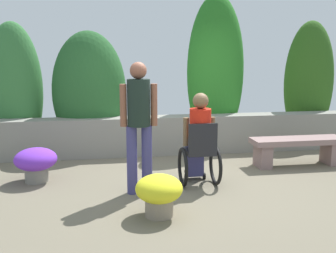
{
  "coord_description": "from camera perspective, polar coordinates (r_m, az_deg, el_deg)",
  "views": [
    {
      "loc": [
        -1.12,
        -5.37,
        1.84
      ],
      "look_at": [
        -0.24,
        -0.02,
        0.85
      ],
      "focal_mm": 41.87,
      "sensor_mm": 36.0,
      "label": 1
    }
  ],
  "objects": [
    {
      "name": "stone_retaining_wall",
      "position": [
        7.38,
        -0.43,
        -1.25
      ],
      "size": [
        7.32,
        0.42,
        0.71
      ],
      "primitive_type": "cube",
      "color": "gray",
      "rests_on": "ground"
    },
    {
      "name": "flower_pot_terracotta_by_wall",
      "position": [
        6.07,
        -18.69,
        -4.9
      ],
      "size": [
        0.62,
        0.62,
        0.5
      ],
      "color": "gray",
      "rests_on": "ground"
    },
    {
      "name": "person_standing_companion",
      "position": [
        5.15,
        -4.25,
        1.11
      ],
      "size": [
        0.49,
        0.3,
        1.76
      ],
      "rotation": [
        0.0,
        0.0,
        -0.16
      ],
      "color": "#3D3B76",
      "rests_on": "ground"
    },
    {
      "name": "ground_plane",
      "position": [
        5.79,
        2.31,
        -8.2
      ],
      "size": [
        11.74,
        11.74,
        0.0
      ],
      "primitive_type": "plane",
      "color": "#69614F"
    },
    {
      "name": "flower_pot_purple_near",
      "position": [
        4.57,
        -1.31,
        -9.56
      ],
      "size": [
        0.55,
        0.55,
        0.49
      ],
      "color": "gray",
      "rests_on": "ground"
    },
    {
      "name": "stone_bench",
      "position": [
        6.95,
        18.36,
        -2.87
      ],
      "size": [
        1.59,
        0.44,
        0.47
      ],
      "rotation": [
        0.0,
        0.0,
        -0.12
      ],
      "color": "gray",
      "rests_on": "ground"
    },
    {
      "name": "person_in_wheelchair",
      "position": [
        5.58,
        4.54,
        -2.31
      ],
      "size": [
        0.53,
        0.66,
        1.33
      ],
      "rotation": [
        0.0,
        0.0,
        -0.07
      ],
      "color": "black",
      "rests_on": "ground"
    },
    {
      "name": "hedge_backdrop",
      "position": [
        7.76,
        -0.63,
        6.31
      ],
      "size": [
        7.0,
        1.07,
        3.02
      ],
      "color": "#347037",
      "rests_on": "ground"
    }
  ]
}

